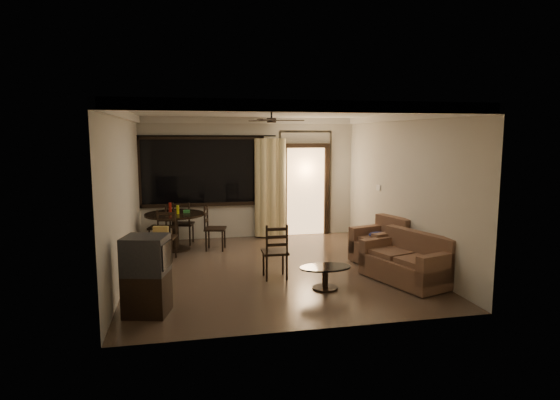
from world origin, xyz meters
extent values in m
plane|color=#7F6651|center=(0.00, 0.00, 0.00)|extent=(5.50, 5.50, 0.00)
plane|color=beige|center=(0.00, 2.75, 1.40)|extent=(5.00, 0.00, 5.00)
plane|color=beige|center=(0.00, -2.75, 1.40)|extent=(5.00, 0.00, 5.00)
plane|color=beige|center=(-2.50, 0.00, 1.40)|extent=(0.00, 5.50, 5.50)
plane|color=beige|center=(2.50, 0.00, 1.40)|extent=(0.00, 5.50, 5.50)
plane|color=white|center=(0.00, 0.00, 2.80)|extent=(5.50, 5.50, 0.00)
cube|color=black|center=(-1.10, 2.72, 1.57)|extent=(2.70, 0.04, 1.45)
cylinder|color=black|center=(-1.00, 2.63, 2.38)|extent=(3.20, 0.03, 0.03)
cube|color=#FFC684|center=(1.35, 2.71, 1.05)|extent=(0.91, 0.03, 2.08)
cube|color=white|center=(2.48, 1.05, 1.30)|extent=(0.02, 0.18, 0.12)
cylinder|color=black|center=(0.00, 0.00, 2.74)|extent=(0.03, 0.03, 0.12)
cylinder|color=black|center=(0.00, 0.00, 2.65)|extent=(0.16, 0.16, 0.08)
cylinder|color=black|center=(-1.73, 1.81, 0.75)|extent=(1.24, 1.24, 0.04)
cylinder|color=black|center=(-1.73, 1.81, 0.38)|extent=(0.12, 0.12, 0.72)
cylinder|color=black|center=(-1.73, 1.81, 0.02)|extent=(0.62, 0.62, 0.03)
cylinder|color=maroon|center=(-1.81, 1.88, 0.88)|extent=(0.06, 0.06, 0.22)
cylinder|color=#C6C615|center=(-1.66, 1.74, 0.86)|extent=(0.06, 0.06, 0.18)
cube|color=#267F35|center=(-1.48, 1.88, 0.80)|extent=(0.14, 0.10, 0.05)
cube|color=black|center=(-2.05, 1.99, 0.45)|extent=(0.50, 0.50, 0.04)
cube|color=black|center=(-0.90, 1.62, 0.45)|extent=(0.50, 0.50, 0.04)
cube|color=black|center=(-1.91, 0.98, 0.45)|extent=(0.50, 0.50, 0.04)
cube|color=tan|center=(-1.97, 0.75, 0.55)|extent=(0.29, 0.14, 0.32)
cube|color=black|center=(-1.55, 2.30, 0.45)|extent=(0.50, 0.50, 0.04)
cube|color=black|center=(-2.05, -1.79, 0.28)|extent=(0.66, 0.62, 0.57)
cube|color=black|center=(-2.05, -1.79, 0.82)|extent=(0.66, 0.62, 0.51)
cube|color=black|center=(-1.78, -1.86, 0.82)|extent=(0.12, 0.40, 0.34)
cube|color=#4E2A24|center=(2.01, -1.22, 0.20)|extent=(1.20, 1.64, 0.37)
cube|color=#4E2A24|center=(2.29, -1.13, 0.50)|extent=(0.63, 1.45, 0.60)
cube|color=#4E2A24|center=(2.21, -1.84, 0.39)|extent=(0.79, 0.40, 0.46)
cube|color=#4E2A24|center=(1.80, -0.60, 0.39)|extent=(0.79, 0.40, 0.46)
cube|color=#4E2A24|center=(1.96, -1.24, 0.41)|extent=(0.92, 1.39, 0.11)
cube|color=#4E2A24|center=(2.05, -0.08, 0.22)|extent=(1.04, 1.04, 0.39)
cube|color=#4E2A24|center=(2.36, 0.01, 0.54)|extent=(0.42, 0.86, 0.64)
cube|color=#4E2A24|center=(2.14, -0.39, 0.41)|extent=(0.85, 0.41, 0.49)
cube|color=#4E2A24|center=(1.96, 0.24, 0.41)|extent=(0.85, 0.41, 0.49)
cube|color=#4E2A24|center=(2.00, -0.09, 0.44)|extent=(0.75, 0.78, 0.12)
ellipsoid|color=navy|center=(2.00, -0.09, 0.55)|extent=(0.35, 0.30, 0.10)
ellipsoid|color=black|center=(0.61, -1.29, 0.35)|extent=(0.82, 0.49, 0.03)
cylinder|color=black|center=(0.61, -1.29, 0.17)|extent=(0.09, 0.09, 0.33)
cylinder|color=black|center=(0.61, -1.29, 0.01)|extent=(0.40, 0.40, 0.03)
cube|color=black|center=(-0.05, -0.57, 0.45)|extent=(0.43, 0.43, 0.04)
camera|label=1|loc=(-1.54, -8.08, 2.39)|focal=30.00mm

